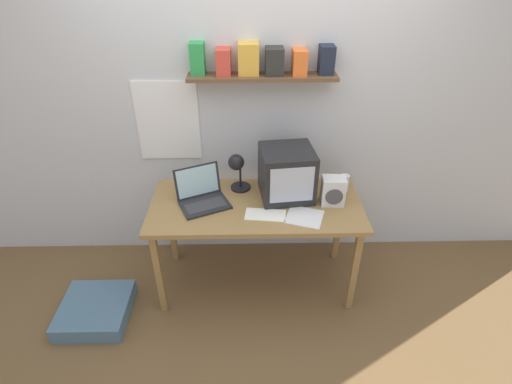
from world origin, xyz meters
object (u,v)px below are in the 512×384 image
corner_desk (256,212)px  space_heater (333,191)px  open_notebook (305,217)px  loose_paper_near_monitor (265,215)px  laptop (202,194)px  crt_monitor (287,173)px  desk_lamp (237,167)px  floor_cushion (96,310)px  juice_glass (344,184)px

corner_desk → space_heater: (0.54, -0.00, 0.17)m
open_notebook → loose_paper_near_monitor: 0.27m
laptop → loose_paper_near_monitor: bearing=-45.2°
corner_desk → space_heater: size_ratio=7.31×
crt_monitor → desk_lamp: 0.36m
crt_monitor → loose_paper_near_monitor: size_ratio=1.38×
floor_cushion → crt_monitor: bearing=17.7°
loose_paper_near_monitor → crt_monitor: bearing=57.4°
laptop → space_heater: bearing=-26.5°
crt_monitor → space_heater: crt_monitor is taller
floor_cushion → juice_glass: bearing=15.1°
laptop → juice_glass: size_ratio=3.18×
space_heater → floor_cushion: size_ratio=0.43×
crt_monitor → open_notebook: (0.10, -0.28, -0.18)m
laptop → desk_lamp: bearing=2.6°
space_heater → loose_paper_near_monitor: space_heater is taller
laptop → corner_desk: bearing=-29.4°
corner_desk → space_heater: space_heater is taller
loose_paper_near_monitor → floor_cushion: (-1.24, -0.20, -0.70)m
crt_monitor → laptop: (-0.60, -0.08, -0.12)m
desk_lamp → loose_paper_near_monitor: size_ratio=1.08×
corner_desk → open_notebook: bearing=-26.8°
desk_lamp → open_notebook: 0.60m
laptop → floor_cushion: bearing=-179.4°
crt_monitor → space_heater: bearing=-26.4°
corner_desk → juice_glass: juice_glass is taller
desk_lamp → laptop: bearing=-131.6°
space_heater → open_notebook: (-0.21, -0.16, -0.10)m
juice_glass → space_heater: 0.21m
open_notebook → desk_lamp: bearing=144.4°
corner_desk → open_notebook: size_ratio=5.12×
space_heater → laptop: bearing=-179.5°
corner_desk → crt_monitor: size_ratio=3.74×
open_notebook → loose_paper_near_monitor: (-0.26, 0.03, 0.00)m
laptop → space_heater: (0.92, -0.04, 0.04)m
corner_desk → floor_cushion: size_ratio=3.11×
open_notebook → loose_paper_near_monitor: bearing=173.8°
juice_glass → open_notebook: (-0.33, -0.33, -0.06)m
desk_lamp → juice_glass: (0.79, 0.00, -0.15)m
desk_lamp → loose_paper_near_monitor: desk_lamp is taller
floor_cushion → space_heater: bearing=11.0°
juice_glass → loose_paper_near_monitor: bearing=-153.4°
loose_paper_near_monitor → floor_cushion: 1.43m
crt_monitor → corner_desk: bearing=-159.2°
desk_lamp → loose_paper_near_monitor: 0.41m
corner_desk → floor_cushion: (-1.18, -0.33, -0.62)m
floor_cushion → corner_desk: bearing=15.8°
floor_cushion → desk_lamp: bearing=25.4°
corner_desk → desk_lamp: (-0.13, 0.16, 0.28)m
laptop → crt_monitor: bearing=-16.8°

